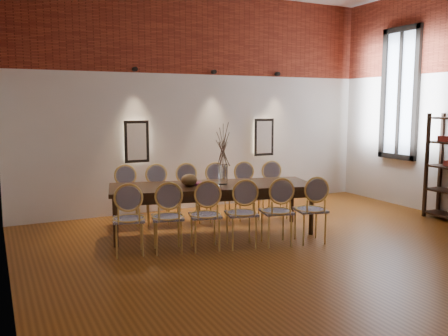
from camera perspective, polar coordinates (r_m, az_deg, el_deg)
name	(u,v)px	position (r m, az deg, el deg)	size (l,w,h in m)	color
floor	(314,260)	(6.23, 10.81, -10.79)	(7.00, 7.00, 0.02)	brown
wall_back	(201,102)	(9.00, -2.74, 7.97)	(7.00, 0.10, 4.00)	silver
brick_band_back	(202,33)	(9.03, -2.61, 15.94)	(7.00, 0.02, 1.50)	maroon
niche_left	(136,142)	(8.49, -10.52, 3.15)	(0.36, 0.06, 0.66)	#FFEAC6
niche_right	(263,137)	(9.53, 4.73, 3.72)	(0.36, 0.06, 0.66)	#FFEAC6
spot_fixture_left	(135,69)	(8.46, -10.67, 11.61)	(0.08, 0.08, 0.10)	black
spot_fixture_mid	(214,72)	(8.98, -1.23, 11.49)	(0.08, 0.08, 0.10)	black
spot_fixture_right	(278,74)	(9.66, 6.46, 11.18)	(0.08, 0.08, 0.10)	black
window_glass	(400,94)	(9.73, 20.44, 8.36)	(0.02, 0.78, 2.38)	silver
window_frame	(399,94)	(9.72, 20.36, 8.37)	(0.08, 0.90, 2.50)	black
window_mullion	(399,94)	(9.72, 20.36, 8.37)	(0.06, 0.06, 2.40)	black
dining_table	(212,209)	(7.21, -1.42, -4.95)	(3.03, 0.97, 0.75)	#372010
chair_near_a	(129,219)	(6.31, -11.40, -6.04)	(0.44, 0.44, 0.94)	#E9C566
chair_near_b	(168,217)	(6.34, -6.80, -5.88)	(0.44, 0.44, 0.94)	#E9C566
chair_near_c	(205,215)	(6.41, -2.28, -5.68)	(0.44, 0.44, 0.94)	#E9C566
chair_near_d	(241,213)	(6.52, 2.11, -5.45)	(0.44, 0.44, 0.94)	#E9C566
chair_near_e	(276,211)	(6.66, 6.33, -5.21)	(0.44, 0.44, 0.94)	#E9C566
chair_near_f	(310,210)	(6.84, 10.35, -4.94)	(0.44, 0.44, 0.94)	#E9C566
chair_far_a	(126,197)	(7.81, -11.69, -3.42)	(0.44, 0.44, 0.94)	#E9C566
chair_far_b	(158,196)	(7.83, -7.98, -3.30)	(0.44, 0.44, 0.94)	#E9C566
chair_far_c	(188,194)	(7.89, -4.32, -3.17)	(0.44, 0.44, 0.94)	#E9C566
chair_far_d	(218,193)	(7.98, -0.72, -3.02)	(0.44, 0.44, 0.94)	#E9C566
chair_far_e	(247,192)	(8.09, 2.78, -2.87)	(0.44, 0.44, 0.94)	#E9C566
chair_far_f	(275,191)	(8.24, 6.17, -2.72)	(0.44, 0.44, 0.94)	#E9C566
vase	(223,174)	(7.15, -0.11, -0.77)	(0.14, 0.14, 0.30)	silver
dried_branches	(223,145)	(7.10, -0.11, 2.83)	(0.50, 0.50, 0.70)	brown
bowl	(189,180)	(7.01, -4.21, -1.45)	(0.24, 0.24, 0.18)	brown
book	(193,184)	(7.15, -3.72, -1.89)	(0.26, 0.18, 0.03)	#822952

